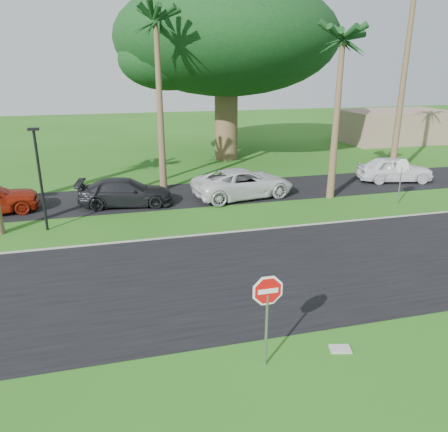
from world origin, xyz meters
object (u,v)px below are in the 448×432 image
stop_sign_far (402,172)px  car_pickup (395,170)px  car_minivan (243,183)px  stop_sign_near (267,303)px  car_dark (126,193)px

stop_sign_far → car_pickup: 5.10m
stop_sign_far → car_pickup: bearing=-122.1°
car_minivan → stop_sign_near: bearing=156.2°
stop_sign_far → car_minivan: size_ratio=0.45×
car_pickup → car_minivan: bearing=106.8°
car_dark → car_minivan: 6.54m
car_minivan → stop_sign_far: bearing=-122.3°
car_dark → stop_sign_far: bearing=-96.6°
car_minivan → car_pickup: car_minivan is taller
stop_sign_far → stop_sign_near: bearing=43.7°
stop_sign_near → stop_sign_far: bearing=43.7°
stop_sign_near → car_dark: 14.65m
car_dark → car_pickup: size_ratio=1.06×
car_dark → car_minivan: (6.54, -0.03, 0.08)m
car_dark → car_minivan: size_ratio=0.86×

